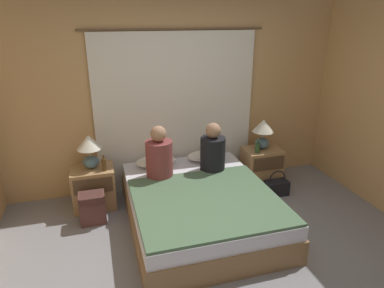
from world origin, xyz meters
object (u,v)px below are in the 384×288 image
object	(u,v)px
nightstand_left	(94,188)
person_right_in_bed	(213,151)
pillow_left	(156,161)
handbag_on_floor	(277,187)
nightstand_right	(261,166)
lamp_left	(89,148)
backpack_on_floor	(93,206)
pillow_right	(206,156)
person_left_in_bed	(159,156)
beer_bottle_on_left_stand	(104,164)
lamp_right	(263,131)
bed	(199,207)
beer_bottle_on_right_stand	(258,147)

from	to	relation	value
nightstand_left	person_right_in_bed	distance (m)	1.56
pillow_left	handbag_on_floor	size ratio (longest dim) A/B	1.49
nightstand_right	lamp_left	bearing A→B (deg)	179.27
backpack_on_floor	pillow_right	bearing A→B (deg)	16.26
person_left_in_bed	person_right_in_bed	size ratio (longest dim) A/B	1.04
lamp_left	handbag_on_floor	size ratio (longest dim) A/B	1.20
person_left_in_bed	beer_bottle_on_left_stand	world-z (taller)	person_left_in_bed
lamp_left	lamp_right	world-z (taller)	same
handbag_on_floor	beer_bottle_on_left_stand	bearing A→B (deg)	172.83
bed	lamp_right	xyz separation A→B (m)	(1.16, 0.76, 0.58)
beer_bottle_on_right_stand	backpack_on_floor	distance (m)	2.27
beer_bottle_on_right_stand	handbag_on_floor	world-z (taller)	beer_bottle_on_right_stand
pillow_left	lamp_right	bearing A→B (deg)	-1.81
bed	lamp_left	xyz separation A→B (m)	(-1.16, 0.76, 0.58)
nightstand_right	lamp_right	world-z (taller)	lamp_right
person_left_in_bed	lamp_left	bearing A→B (deg)	159.31
nightstand_left	pillow_left	xyz separation A→B (m)	(0.81, 0.08, 0.23)
person_left_in_bed	backpack_on_floor	xyz separation A→B (m)	(-0.82, -0.10, -0.49)
handbag_on_floor	person_right_in_bed	bearing A→B (deg)	173.43
lamp_left	pillow_left	bearing A→B (deg)	3.35
bed	backpack_on_floor	size ratio (longest dim) A/B	5.33
lamp_left	pillow_right	world-z (taller)	lamp_left
person_left_in_bed	lamp_right	bearing A→B (deg)	11.14
lamp_right	person_left_in_bed	distance (m)	1.56
pillow_right	beer_bottle_on_left_stand	xyz separation A→B (m)	(-1.36, -0.17, 0.11)
bed	nightstand_left	xyz separation A→B (m)	(-1.16, 0.73, 0.05)
bed	handbag_on_floor	xyz separation A→B (m)	(1.21, 0.35, -0.10)
nightstand_right	pillow_right	xyz separation A→B (m)	(-0.81, 0.08, 0.23)
person_left_in_bed	handbag_on_floor	bearing A→B (deg)	-3.74
nightstand_left	beer_bottle_on_right_stand	distance (m)	2.22
nightstand_left	person_left_in_bed	size ratio (longest dim) A/B	0.80
lamp_right	beer_bottle_on_left_stand	distance (m)	2.18
nightstand_left	lamp_right	distance (m)	2.38
lamp_left	pillow_right	bearing A→B (deg)	1.81
pillow_right	handbag_on_floor	world-z (taller)	pillow_right
bed	nightstand_left	distance (m)	1.37
bed	beer_bottle_on_left_stand	bearing A→B (deg)	147.96
lamp_left	handbag_on_floor	world-z (taller)	lamp_left
nightstand_right	person_left_in_bed	size ratio (longest dim) A/B	0.80
nightstand_right	lamp_left	world-z (taller)	lamp_left
backpack_on_floor	handbag_on_floor	bearing A→B (deg)	-0.07
nightstand_left	lamp_left	distance (m)	0.53
beer_bottle_on_right_stand	backpack_on_floor	world-z (taller)	beer_bottle_on_right_stand
person_right_in_bed	backpack_on_floor	distance (m)	1.58
handbag_on_floor	pillow_left	bearing A→B (deg)	163.85
lamp_right	person_right_in_bed	distance (m)	0.90
nightstand_right	lamp_right	bearing A→B (deg)	90.00
backpack_on_floor	nightstand_left	bearing A→B (deg)	85.67
bed	person_right_in_bed	xyz separation A→B (m)	(0.32, 0.46, 0.48)
beer_bottle_on_left_stand	pillow_right	bearing A→B (deg)	7.22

